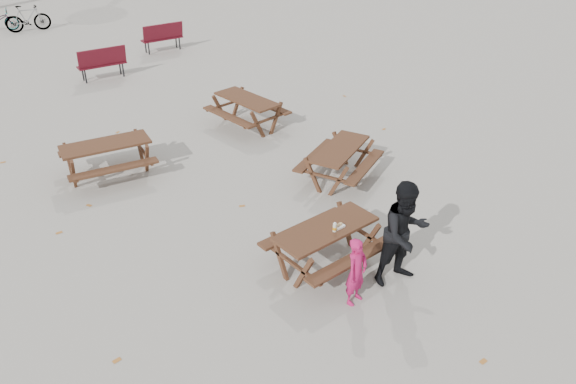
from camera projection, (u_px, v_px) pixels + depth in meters
ground at (325, 265)px, 9.63m from camera, size 80.00×80.00×0.00m
main_picnic_table at (326, 237)px, 9.33m from camera, size 1.80×1.45×0.78m
food_tray at (339, 226)px, 9.23m from camera, size 0.18×0.11×0.03m
bread_roll at (339, 224)px, 9.21m from camera, size 0.14×0.06×0.05m
soda_bottle at (335, 228)px, 9.11m from camera, size 0.07×0.07×0.17m
child at (356, 272)px, 8.55m from camera, size 0.47×0.36×1.16m
adult at (405, 234)px, 8.85m from camera, size 1.01×0.86×1.81m
picnic_table_east at (339, 163)px, 12.08m from camera, size 2.15×1.97×0.75m
picnic_table_north at (108, 160)px, 12.17m from camera, size 2.11×1.82×0.80m
picnic_table_far at (247, 113)px, 14.49m from camera, size 1.61×1.94×0.79m
park_bench_row at (8, 76)px, 16.60m from camera, size 12.76×2.17×1.03m
fallen_leaves at (261, 197)px, 11.57m from camera, size 11.00×11.00×0.01m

